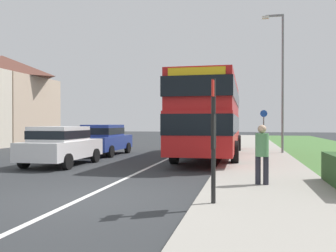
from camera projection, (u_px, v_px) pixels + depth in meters
name	position (u px, v px, depth m)	size (l,w,h in m)	color
ground_plane	(82.00, 199.00, 8.09)	(120.00, 120.00, 0.00)	#2D3033
lane_marking_centre	(162.00, 161.00, 15.91)	(0.14, 60.00, 0.01)	silver
pavement_near_side	(262.00, 168.00, 13.06)	(3.20, 68.00, 0.12)	#9E998E
double_decker_bus	(211.00, 114.00, 17.65)	(2.80, 10.94, 3.70)	red
parked_car_white	(61.00, 144.00, 14.42)	(1.98, 4.03, 1.57)	silver
parked_car_blue	(104.00, 138.00, 19.06)	(1.90, 4.21, 1.62)	navy
pedestrian_at_stop	(262.00, 152.00, 9.27)	(0.34, 0.34, 1.67)	#23232D
bus_stop_sign	(213.00, 132.00, 7.13)	(0.09, 0.52, 2.60)	black
cycle_route_sign	(264.00, 127.00, 22.53)	(0.44, 0.08, 2.52)	slate
street_lamp_mid	(281.00, 74.00, 19.09)	(1.14, 0.20, 7.50)	slate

